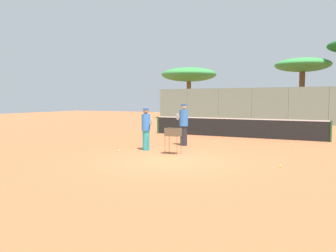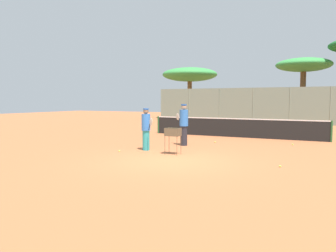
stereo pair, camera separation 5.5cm
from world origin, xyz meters
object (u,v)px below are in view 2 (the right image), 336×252
player_white_outfit (184,124)px  player_red_cap (146,129)px  ball_cart (173,134)px  parked_car (335,115)px  tennis_net (235,127)px

player_white_outfit → player_red_cap: 2.18m
ball_cart → parked_car: parked_car is taller
player_red_cap → tennis_net: bearing=110.6°
ball_cart → tennis_net: bearing=85.5°
ball_cart → player_white_outfit: bearing=104.5°
ball_cart → parked_car: bearing=76.6°
tennis_net → player_white_outfit: player_white_outfit is taller
tennis_net → ball_cart: 6.84m
tennis_net → player_red_cap: player_red_cap is taller
player_white_outfit → tennis_net: bearing=-69.9°
player_white_outfit → ball_cart: bearing=139.7°
player_white_outfit → player_red_cap: size_ratio=1.09×
player_white_outfit → ball_cart: 2.53m
player_white_outfit → ball_cart: (0.63, -2.44, -0.21)m
ball_cart → parked_car: (5.62, 23.58, -0.11)m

